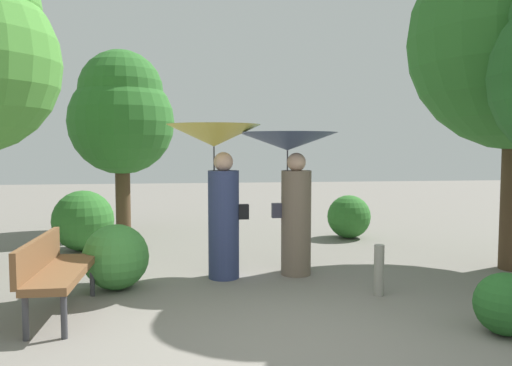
# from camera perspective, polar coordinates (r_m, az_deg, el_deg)

# --- Properties ---
(ground_plane) EXTENTS (40.00, 40.00, 0.00)m
(ground_plane) POSITION_cam_1_polar(r_m,az_deg,el_deg) (4.77, 4.63, -17.80)
(ground_plane) COLOR slate
(person_left) EXTENTS (1.26, 1.26, 2.07)m
(person_left) POSITION_cam_1_polar(r_m,az_deg,el_deg) (6.74, -4.38, 1.78)
(person_left) COLOR navy
(person_left) RESTS_ON ground
(person_right) EXTENTS (1.37, 1.37, 1.97)m
(person_right) POSITION_cam_1_polar(r_m,az_deg,el_deg) (6.92, 3.95, 1.49)
(person_right) COLOR #6B5B4C
(person_right) RESTS_ON ground
(park_bench) EXTENTS (0.49, 1.50, 0.83)m
(park_bench) POSITION_cam_1_polar(r_m,az_deg,el_deg) (5.74, -21.94, -8.94)
(park_bench) COLOR #38383D
(park_bench) RESTS_ON ground
(tree_near_left) EXTENTS (2.15, 2.15, 3.75)m
(tree_near_left) POSITION_cam_1_polar(r_m,az_deg,el_deg) (10.76, -15.04, 7.70)
(tree_near_left) COLOR #4C3823
(tree_near_left) RESTS_ON ground
(bush_path_left) EXTENTS (0.84, 0.84, 0.84)m
(bush_path_left) POSITION_cam_1_polar(r_m,az_deg,el_deg) (9.94, 10.50, -3.77)
(bush_path_left) COLOR #2D6B28
(bush_path_left) RESTS_ON ground
(bush_path_right) EXTENTS (0.59, 0.59, 0.59)m
(bush_path_right) POSITION_cam_1_polar(r_m,az_deg,el_deg) (5.43, 26.51, -12.19)
(bush_path_right) COLOR #235B23
(bush_path_right) RESTS_ON ground
(bush_behind_bench) EXTENTS (1.03, 1.03, 1.03)m
(bush_behind_bench) POSITION_cam_1_polar(r_m,az_deg,el_deg) (9.08, -19.02, -4.06)
(bush_behind_bench) COLOR #2D6B28
(bush_behind_bench) RESTS_ON ground
(bush_far_side) EXTENTS (0.82, 0.82, 0.82)m
(bush_far_side) POSITION_cam_1_polar(r_m,az_deg,el_deg) (6.56, -15.61, -8.08)
(bush_far_side) COLOR #428C3D
(bush_far_side) RESTS_ON ground
(path_marker_post) EXTENTS (0.12, 0.12, 0.61)m
(path_marker_post) POSITION_cam_1_polar(r_m,az_deg,el_deg) (6.26, 13.78, -9.59)
(path_marker_post) COLOR gray
(path_marker_post) RESTS_ON ground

